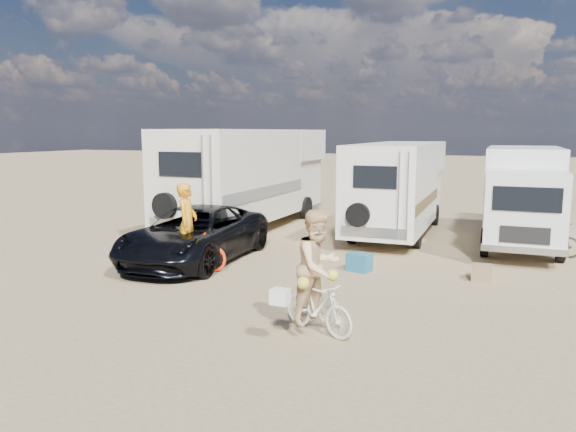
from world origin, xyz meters
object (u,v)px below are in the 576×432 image
at_px(rv_left, 250,179).
at_px(rider_man, 188,231).
at_px(box_truck, 523,198).
at_px(bike_woman, 318,307).
at_px(rider_woman, 318,277).
at_px(bike_parked, 549,238).
at_px(bike_man, 188,251).
at_px(cooler, 359,262).
at_px(crate, 482,273).
at_px(dark_suv, 195,234).
at_px(rv_main, 398,189).

relative_size(rv_left, rider_man, 4.35).
height_order(box_truck, bike_woman, box_truck).
bearing_deg(rider_woman, bike_woman, -65.76).
bearing_deg(bike_parked, rider_man, 150.40).
bearing_deg(bike_man, box_truck, -63.20).
relative_size(bike_man, cooler, 3.47).
bearing_deg(rider_woman, crate, -3.17).
distance_m(box_truck, bike_woman, 9.58).
distance_m(bike_woman, rider_woman, 0.50).
xyz_separation_m(dark_suv, bike_woman, (4.63, -3.65, -0.25)).
bearing_deg(box_truck, cooler, -128.10).
height_order(box_truck, crate, box_truck).
distance_m(dark_suv, bike_woman, 5.90).
relative_size(rider_woman, bike_parked, 1.12).
height_order(dark_suv, bike_parked, dark_suv).
distance_m(bike_woman, cooler, 4.29).
height_order(rv_left, cooler, rv_left).
xyz_separation_m(bike_woman, rider_woman, (-0.00, 0.00, 0.50)).
height_order(rv_main, cooler, rv_main).
xyz_separation_m(dark_suv, cooler, (4.19, 0.61, -0.49)).
bearing_deg(rv_left, dark_suv, -78.82).
bearing_deg(rv_main, crate, -61.11).
xyz_separation_m(dark_suv, rider_man, (0.38, -0.92, 0.27)).
relative_size(rv_main, bike_woman, 4.77).
bearing_deg(box_truck, rider_man, -140.69).
bearing_deg(dark_suv, cooler, 5.25).
bearing_deg(box_truck, crate, -101.19).
bearing_deg(rider_man, cooler, -81.52).
height_order(box_truck, dark_suv, box_truck).
height_order(bike_man, crate, bike_man).
height_order(rv_main, box_truck, rv_main).
xyz_separation_m(bike_parked, cooler, (-4.29, -3.74, -0.23)).
xyz_separation_m(rv_left, rider_woman, (5.63, -8.85, -0.75)).
relative_size(rider_man, rider_woman, 1.03).
relative_size(rider_woman, cooler, 3.49).
bearing_deg(rv_left, bike_man, -77.01).
bearing_deg(rv_main, rider_woman, -87.50).
height_order(rider_man, crate, rider_man).
distance_m(rider_woman, crate, 5.12).
bearing_deg(rider_woman, dark_suv, 76.01).
bearing_deg(crate, bike_parked, 66.52).
relative_size(rv_left, rider_woman, 4.47).
bearing_deg(crate, dark_suv, -173.07).
xyz_separation_m(dark_suv, rider_woman, (4.63, -3.65, 0.24)).
distance_m(box_truck, cooler, 6.05).
bearing_deg(rider_woman, rider_man, 81.60).
xyz_separation_m(rv_left, bike_woman, (5.63, -8.85, -1.25)).
bearing_deg(box_truck, rv_main, 170.17).
xyz_separation_m(dark_suv, bike_man, (0.38, -0.92, -0.21)).
relative_size(box_truck, bike_parked, 3.72).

